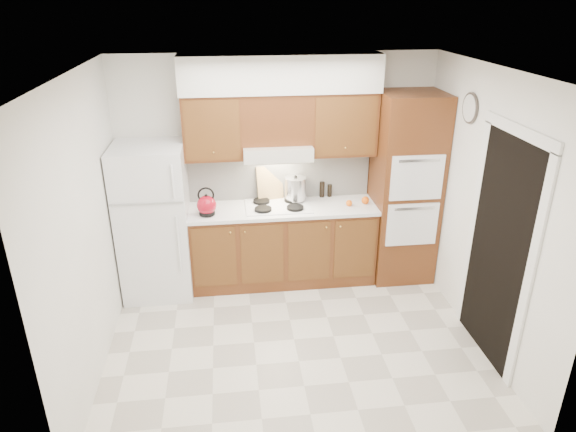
# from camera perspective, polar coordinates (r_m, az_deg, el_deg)

# --- Properties ---
(floor) EXTENTS (3.60, 3.60, 0.00)m
(floor) POSITION_cam_1_polar(r_m,az_deg,el_deg) (5.26, 0.68, -13.55)
(floor) COLOR beige
(floor) RESTS_ON ground
(ceiling) EXTENTS (3.60, 3.60, 0.00)m
(ceiling) POSITION_cam_1_polar(r_m,az_deg,el_deg) (4.23, 0.86, 15.77)
(ceiling) COLOR white
(ceiling) RESTS_ON wall_back
(wall_back) EXTENTS (3.60, 0.02, 2.60)m
(wall_back) POSITION_cam_1_polar(r_m,az_deg,el_deg) (5.99, -1.19, 5.32)
(wall_back) COLOR white
(wall_back) RESTS_ON floor
(wall_left) EXTENTS (0.02, 3.00, 2.60)m
(wall_left) POSITION_cam_1_polar(r_m,az_deg,el_deg) (4.72, -21.45, -1.57)
(wall_left) COLOR white
(wall_left) RESTS_ON floor
(wall_right) EXTENTS (0.02, 3.00, 2.60)m
(wall_right) POSITION_cam_1_polar(r_m,az_deg,el_deg) (5.14, 21.06, 0.53)
(wall_right) COLOR white
(wall_right) RESTS_ON floor
(fridge) EXTENTS (0.75, 0.72, 1.72)m
(fridge) POSITION_cam_1_polar(r_m,az_deg,el_deg) (5.84, -14.62, -0.60)
(fridge) COLOR white
(fridge) RESTS_ON floor
(base_cabinets) EXTENTS (2.11, 0.60, 0.90)m
(base_cabinets) POSITION_cam_1_polar(r_m,az_deg,el_deg) (6.04, -0.59, -3.25)
(base_cabinets) COLOR brown
(base_cabinets) RESTS_ON floor
(countertop) EXTENTS (2.13, 0.62, 0.04)m
(countertop) POSITION_cam_1_polar(r_m,az_deg,el_deg) (5.83, -0.60, 0.83)
(countertop) COLOR white
(countertop) RESTS_ON base_cabinets
(backsplash) EXTENTS (2.11, 0.03, 0.56)m
(backsplash) POSITION_cam_1_polar(r_m,az_deg,el_deg) (6.00, -0.93, 4.56)
(backsplash) COLOR white
(backsplash) RESTS_ON countertop
(oven_cabinet) EXTENTS (0.70, 0.65, 2.20)m
(oven_cabinet) POSITION_cam_1_polar(r_m,az_deg,el_deg) (6.07, 12.83, 2.96)
(oven_cabinet) COLOR brown
(oven_cabinet) RESTS_ON floor
(upper_cab_left) EXTENTS (0.63, 0.33, 0.70)m
(upper_cab_left) POSITION_cam_1_polar(r_m,az_deg,el_deg) (5.65, -8.40, 9.76)
(upper_cab_left) COLOR brown
(upper_cab_left) RESTS_ON wall_back
(upper_cab_right) EXTENTS (0.73, 0.33, 0.70)m
(upper_cab_right) POSITION_cam_1_polar(r_m,az_deg,el_deg) (5.79, 6.10, 10.23)
(upper_cab_right) COLOR brown
(upper_cab_right) RESTS_ON wall_back
(range_hood) EXTENTS (0.75, 0.45, 0.15)m
(range_hood) POSITION_cam_1_polar(r_m,az_deg,el_deg) (5.69, -1.23, 7.23)
(range_hood) COLOR silver
(range_hood) RESTS_ON wall_back
(upper_cab_over_hood) EXTENTS (0.75, 0.33, 0.55)m
(upper_cab_over_hood) POSITION_cam_1_polar(r_m,az_deg,el_deg) (5.66, -1.32, 10.81)
(upper_cab_over_hood) COLOR brown
(upper_cab_over_hood) RESTS_ON range_hood
(soffit) EXTENTS (2.13, 0.36, 0.40)m
(soffit) POSITION_cam_1_polar(r_m,az_deg,el_deg) (5.56, -0.82, 15.57)
(soffit) COLOR silver
(soffit) RESTS_ON wall_back
(cooktop) EXTENTS (0.74, 0.50, 0.01)m
(cooktop) POSITION_cam_1_polar(r_m,az_deg,el_deg) (5.84, -1.11, 1.12)
(cooktop) COLOR white
(cooktop) RESTS_ON countertop
(doorway) EXTENTS (0.02, 0.90, 2.10)m
(doorway) POSITION_cam_1_polar(r_m,az_deg,el_deg) (4.96, 22.31, -3.71)
(doorway) COLOR black
(doorway) RESTS_ON floor
(wall_clock) EXTENTS (0.02, 0.30, 0.30)m
(wall_clock) POSITION_cam_1_polar(r_m,az_deg,el_deg) (5.36, 19.60, 11.23)
(wall_clock) COLOR #3F3833
(wall_clock) RESTS_ON wall_right
(kettle) EXTENTS (0.27, 0.27, 0.21)m
(kettle) POSITION_cam_1_polar(r_m,az_deg,el_deg) (5.64, -9.03, 1.20)
(kettle) COLOR maroon
(kettle) RESTS_ON countertop
(cutting_board) EXTENTS (0.32, 0.17, 0.40)m
(cutting_board) POSITION_cam_1_polar(r_m,az_deg,el_deg) (5.98, -2.03, 3.68)
(cutting_board) COLOR tan
(cutting_board) RESTS_ON countertop
(stock_pot) EXTENTS (0.28, 0.28, 0.25)m
(stock_pot) POSITION_cam_1_polar(r_m,az_deg,el_deg) (5.93, 0.84, 3.06)
(stock_pot) COLOR silver
(stock_pot) RESTS_ON cooktop
(condiment_a) EXTENTS (0.07, 0.07, 0.22)m
(condiment_a) POSITION_cam_1_polar(r_m,az_deg,el_deg) (6.03, 1.57, 2.95)
(condiment_a) COLOR black
(condiment_a) RESTS_ON countertop
(condiment_b) EXTENTS (0.07, 0.07, 0.19)m
(condiment_b) POSITION_cam_1_polar(r_m,az_deg,el_deg) (6.10, 3.80, 2.97)
(condiment_b) COLOR black
(condiment_b) RESTS_ON countertop
(condiment_c) EXTENTS (0.07, 0.07, 0.15)m
(condiment_c) POSITION_cam_1_polar(r_m,az_deg,el_deg) (6.13, 4.65, 2.83)
(condiment_c) COLOR black
(condiment_c) RESTS_ON countertop
(orange_near) EXTENTS (0.10, 0.10, 0.09)m
(orange_near) POSITION_cam_1_polar(r_m,az_deg,el_deg) (5.96, 8.59, 1.74)
(orange_near) COLOR #FF620D
(orange_near) RESTS_ON countertop
(orange_far) EXTENTS (0.08, 0.08, 0.07)m
(orange_far) POSITION_cam_1_polar(r_m,az_deg,el_deg) (5.88, 6.81, 1.44)
(orange_far) COLOR orange
(orange_far) RESTS_ON countertop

